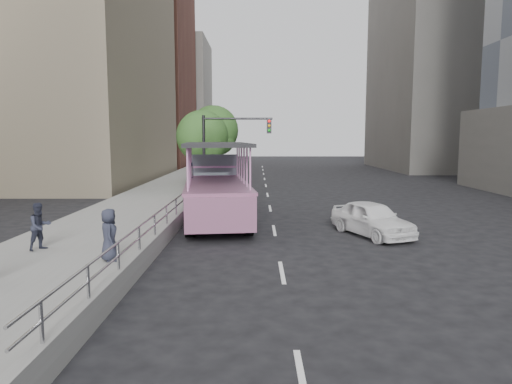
{
  "coord_description": "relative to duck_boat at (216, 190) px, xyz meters",
  "views": [
    {
      "loc": [
        0.27,
        -14.86,
        3.89
      ],
      "look_at": [
        0.24,
        1.31,
        1.95
      ],
      "focal_mm": 32.0,
      "sensor_mm": 36.0,
      "label": 1
    }
  ],
  "objects": [
    {
      "name": "ground",
      "position": [
        1.73,
        -7.04,
        -1.35
      ],
      "size": [
        160.0,
        160.0,
        0.0
      ],
      "primitive_type": "plane",
      "color": "black"
    },
    {
      "name": "sidewalk",
      "position": [
        -4.02,
        2.96,
        -1.2
      ],
      "size": [
        5.5,
        80.0,
        0.3
      ],
      "primitive_type": "cube",
      "color": "gray",
      "rests_on": "ground"
    },
    {
      "name": "kerb_wall",
      "position": [
        -1.39,
        -5.04,
        -0.87
      ],
      "size": [
        0.24,
        30.0,
        0.36
      ],
      "primitive_type": "cube",
      "color": "#9B9C96",
      "rests_on": "sidewalk"
    },
    {
      "name": "guardrail",
      "position": [
        -1.39,
        -5.04,
        -0.21
      ],
      "size": [
        0.07,
        22.0,
        0.71
      ],
      "color": "#B7B6BC",
      "rests_on": "kerb_wall"
    },
    {
      "name": "duck_boat",
      "position": [
        0.0,
        0.0,
        0.0
      ],
      "size": [
        3.94,
        11.22,
        3.65
      ],
      "color": "black",
      "rests_on": "ground"
    },
    {
      "name": "car",
      "position": [
        6.57,
        -4.07,
        -0.66
      ],
      "size": [
        3.05,
        4.38,
        1.38
      ],
      "primitive_type": "imported",
      "rotation": [
        0.0,
        0.0,
        0.39
      ],
      "color": "white",
      "rests_on": "ground"
    },
    {
      "name": "pedestrian_mid",
      "position": [
        -4.95,
        -7.57,
        -0.29
      ],
      "size": [
        0.9,
        0.94,
        1.53
      ],
      "primitive_type": "imported",
      "rotation": [
        0.0,
        0.0,
        0.96
      ],
      "color": "#292C3D",
      "rests_on": "sidewalk"
    },
    {
      "name": "pedestrian_far",
      "position": [
        -2.31,
        -8.87,
        -0.28
      ],
      "size": [
        0.71,
        0.87,
        1.54
      ],
      "primitive_type": "imported",
      "rotation": [
        0.0,
        0.0,
        1.9
      ],
      "color": "#292C3D",
      "rests_on": "sidewalk"
    },
    {
      "name": "parking_sign",
      "position": [
        -1.27,
        0.86,
        0.31
      ],
      "size": [
        0.08,
        0.59,
        2.62
      ],
      "color": "black",
      "rests_on": "ground"
    },
    {
      "name": "traffic_signal",
      "position": [
        0.02,
        5.46,
        2.15
      ],
      "size": [
        4.2,
        0.32,
        5.2
      ],
      "color": "black",
      "rests_on": "ground"
    },
    {
      "name": "street_tree_near",
      "position": [
        -1.58,
        8.89,
        2.47
      ],
      "size": [
        3.52,
        3.52,
        5.72
      ],
      "color": "#352718",
      "rests_on": "ground"
    },
    {
      "name": "street_tree_far",
      "position": [
        -1.38,
        14.89,
        2.95
      ],
      "size": [
        3.97,
        3.97,
        6.45
      ],
      "color": "#352718",
      "rests_on": "ground"
    },
    {
      "name": "midrise_brick",
      "position": [
        -16.27,
        40.96,
        11.65
      ],
      "size": [
        18.0,
        16.0,
        26.0
      ],
      "primitive_type": "cube",
      "color": "brown",
      "rests_on": "ground"
    },
    {
      "name": "midrise_stone_a",
      "position": [
        27.73,
        34.96,
        14.65
      ],
      "size": [
        20.0,
        20.0,
        32.0
      ],
      "primitive_type": "cube",
      "color": "gray",
      "rests_on": "ground"
    },
    {
      "name": "midrise_stone_b",
      "position": [
        -14.27,
        56.96,
        8.65
      ],
      "size": [
        16.0,
        14.0,
        20.0
      ],
      "primitive_type": "cube",
      "color": "gray",
      "rests_on": "ground"
    }
  ]
}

